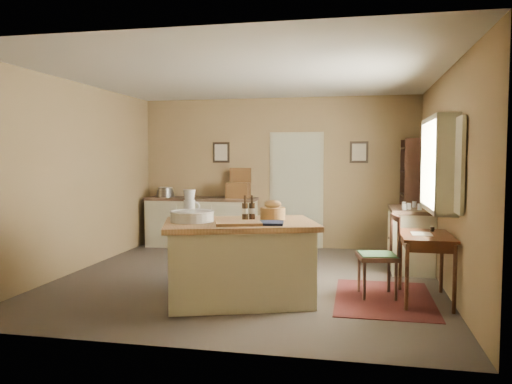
% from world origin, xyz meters
% --- Properties ---
extents(ground, '(5.00, 5.00, 0.00)m').
position_xyz_m(ground, '(0.00, 0.00, 0.00)').
color(ground, '#4D443B').
rests_on(ground, ground).
extents(wall_back, '(5.00, 0.10, 2.70)m').
position_xyz_m(wall_back, '(0.00, 2.50, 1.35)').
color(wall_back, '#8D734E').
rests_on(wall_back, ground).
extents(wall_front, '(5.00, 0.10, 2.70)m').
position_xyz_m(wall_front, '(0.00, -2.50, 1.35)').
color(wall_front, '#8D734E').
rests_on(wall_front, ground).
extents(wall_left, '(0.10, 5.00, 2.70)m').
position_xyz_m(wall_left, '(-2.50, 0.00, 1.35)').
color(wall_left, '#8D734E').
rests_on(wall_left, ground).
extents(wall_right, '(0.10, 5.00, 2.70)m').
position_xyz_m(wall_right, '(2.50, 0.00, 1.35)').
color(wall_right, '#8D734E').
rests_on(wall_right, ground).
extents(ceiling, '(5.00, 5.00, 0.00)m').
position_xyz_m(ceiling, '(0.00, 0.00, 2.70)').
color(ceiling, silver).
rests_on(ceiling, wall_back).
extents(door, '(0.97, 0.06, 2.11)m').
position_xyz_m(door, '(0.35, 2.47, 1.05)').
color(door, beige).
rests_on(door, ground).
extents(framed_prints, '(2.82, 0.02, 0.38)m').
position_xyz_m(framed_prints, '(0.20, 2.48, 1.72)').
color(framed_prints, black).
rests_on(framed_prints, ground).
extents(window, '(0.25, 1.99, 1.12)m').
position_xyz_m(window, '(2.42, -0.20, 1.55)').
color(window, beige).
rests_on(window, ground).
extents(work_island, '(1.93, 1.56, 1.20)m').
position_xyz_m(work_island, '(0.13, -1.03, 0.48)').
color(work_island, beige).
rests_on(work_island, ground).
extents(sideboard, '(2.02, 0.57, 1.18)m').
position_xyz_m(sideboard, '(-1.34, 2.20, 0.48)').
color(sideboard, beige).
rests_on(sideboard, ground).
extents(rug, '(1.10, 1.60, 0.01)m').
position_xyz_m(rug, '(1.75, -0.61, 0.00)').
color(rug, '#431615').
rests_on(rug, ground).
extents(writing_desk, '(0.56, 0.91, 0.82)m').
position_xyz_m(writing_desk, '(2.20, -0.61, 0.67)').
color(writing_desk, black).
rests_on(writing_desk, ground).
extents(desk_chair, '(0.51, 0.51, 0.94)m').
position_xyz_m(desk_chair, '(1.67, -0.54, 0.47)').
color(desk_chair, black).
rests_on(desk_chair, ground).
extents(right_cabinet, '(0.60, 1.07, 0.99)m').
position_xyz_m(right_cabinet, '(2.20, 1.03, 0.46)').
color(right_cabinet, beige).
rests_on(right_cabinet, ground).
extents(shelving_unit, '(0.33, 0.87, 1.93)m').
position_xyz_m(shelving_unit, '(2.35, 2.00, 0.96)').
color(shelving_unit, black).
rests_on(shelving_unit, ground).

